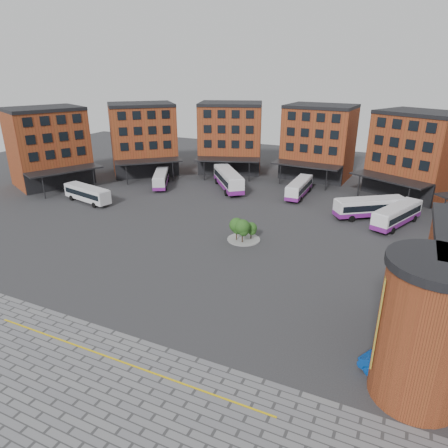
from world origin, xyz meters
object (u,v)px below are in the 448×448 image
at_px(bus_a, 87,193).
at_px(blue_car, 392,373).
at_px(bus_d, 299,188).
at_px(bus_e, 370,207).
at_px(tree_island, 242,228).
at_px(bus_b, 161,178).
at_px(bus_f, 397,215).
at_px(bus_c, 228,179).

relative_size(bus_a, blue_car, 2.15).
bearing_deg(bus_d, bus_e, -25.95).
xyz_separation_m(tree_island, bus_b, (-24.23, 17.68, -0.30)).
distance_m(bus_a, blue_car, 54.68).
relative_size(bus_e, bus_f, 0.96).
bearing_deg(bus_f, blue_car, -64.80).
xyz_separation_m(bus_e, bus_f, (3.88, -1.80, -0.04)).
bearing_deg(bus_f, bus_e, 177.90).
xyz_separation_m(bus_a, bus_f, (48.20, 10.63, -0.02)).
distance_m(bus_b, bus_c, 13.10).
distance_m(bus_c, bus_e, 26.36).
distance_m(bus_a, bus_b, 14.85).
xyz_separation_m(tree_island, bus_a, (-30.07, 4.02, -0.17)).
bearing_deg(bus_b, bus_a, -141.38).
distance_m(bus_d, bus_f, 18.32).
bearing_deg(tree_island, bus_c, 118.68).
relative_size(bus_c, bus_f, 1.06).
bearing_deg(blue_car, bus_a, 92.60).
bearing_deg(bus_e, bus_a, -109.74).
height_order(tree_island, bus_e, tree_island).
distance_m(bus_b, bus_f, 42.48).
bearing_deg(bus_b, tree_island, -64.37).
bearing_deg(bus_e, bus_c, -136.03).
distance_m(bus_f, blue_car, 33.59).
bearing_deg(blue_car, bus_c, 65.22).
bearing_deg(bus_a, blue_car, -102.46).
relative_size(bus_a, bus_b, 1.03).
xyz_separation_m(tree_island, blue_car, (19.57, -18.89, -1.05)).
height_order(bus_a, blue_car, bus_a).
height_order(bus_a, bus_d, bus_d).
xyz_separation_m(tree_island, bus_c, (-11.66, 21.31, 0.08)).
bearing_deg(bus_c, bus_d, -32.78).
relative_size(tree_island, bus_c, 0.38).
xyz_separation_m(bus_d, bus_e, (12.64, -6.13, 0.12)).
bearing_deg(bus_d, tree_island, -94.19).
bearing_deg(bus_b, bus_c, -12.17).
bearing_deg(bus_b, bus_f, -32.35).
bearing_deg(bus_e, bus_f, 29.75).
bearing_deg(blue_car, tree_island, 73.39).
distance_m(bus_b, blue_car, 57.07).
bearing_deg(blue_car, bus_e, 35.94).
xyz_separation_m(bus_e, blue_car, (5.32, -35.34, -0.90)).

